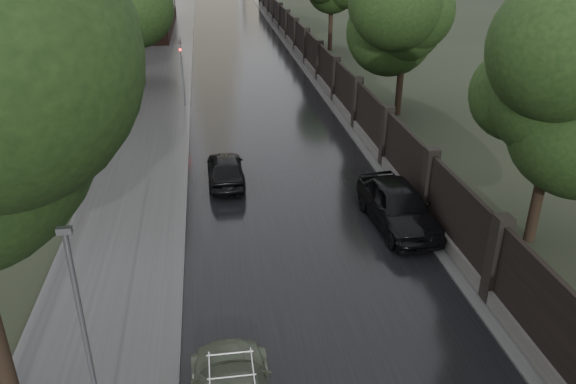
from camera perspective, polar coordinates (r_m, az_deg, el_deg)
The scene contains 8 objects.
fence_right at distance 40.69m, azimuth 2.63°, elevation 13.32°, with size 0.45×75.72×2.70m.
tree_left_far at distance 37.65m, azimuth -16.81°, elevation 17.87°, with size 4.25×4.25×7.39m.
tree_right_a at distance 18.87m, azimuth 25.83°, elevation 8.68°, with size 4.08×4.08×7.01m.
tree_right_b at distance 31.20m, azimuth 11.81°, elevation 16.44°, with size 4.08×4.08×7.01m.
lamp_post at distance 11.30m, azimuth -19.79°, elevation -14.26°, with size 0.25×0.12×5.11m.
traffic_light at distance 32.87m, azimuth -10.75°, elevation 12.43°, with size 0.16×0.32×4.00m.
hatchback_left at distance 23.03m, azimuth -6.36°, elevation 2.38°, with size 1.46×3.63×1.24m, color black.
car_right_near at distance 19.90m, azimuth 11.11°, elevation -1.34°, with size 1.85×4.60×1.57m, color black.
Camera 1 is at (-2.89, -7.04, 9.63)m, focal length 35.00 mm.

